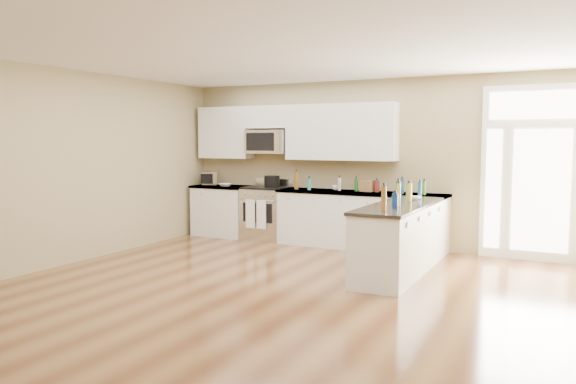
{
  "coord_description": "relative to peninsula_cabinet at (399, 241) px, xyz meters",
  "views": [
    {
      "loc": [
        2.98,
        -5.05,
        1.8
      ],
      "look_at": [
        -0.63,
        2.0,
        1.06
      ],
      "focal_mm": 35.0,
      "sensor_mm": 36.0,
      "label": 1
    }
  ],
  "objects": [
    {
      "name": "toaster_oven",
      "position": [
        -4.09,
        1.48,
        0.63
      ],
      "size": [
        0.35,
        0.32,
        0.25
      ],
      "primitive_type": "cube",
      "rotation": [
        0.0,
        0.0,
        0.36
      ],
      "color": "silver",
      "rests_on": "back_cabinet_left"
    },
    {
      "name": "bowl_left",
      "position": [
        -3.66,
        1.32,
        0.53
      ],
      "size": [
        0.27,
        0.27,
        0.05
      ],
      "primitive_type": "imported",
      "rotation": [
        0.0,
        0.0,
        -0.26
      ],
      "color": "white",
      "rests_on": "back_cabinet_left"
    },
    {
      "name": "kitchen_range",
      "position": [
        -2.86,
        1.45,
        0.04
      ],
      "size": [
        0.77,
        0.69,
        1.08
      ],
      "color": "silver",
      "rests_on": "ground"
    },
    {
      "name": "microwave",
      "position": [
        -2.88,
        1.56,
        1.33
      ],
      "size": [
        0.78,
        0.41,
        0.42
      ],
      "color": "silver",
      "rests_on": "room_shell"
    },
    {
      "name": "ground",
      "position": [
        -0.93,
        -2.24,
        -0.43
      ],
      "size": [
        8.0,
        8.0,
        0.0
      ],
      "primitive_type": "plane",
      "color": "#563018"
    },
    {
      "name": "upper_cabinet_left",
      "position": [
        -3.81,
        1.59,
        1.49
      ],
      "size": [
        1.04,
        0.33,
        0.95
      ],
      "primitive_type": "cube",
      "color": "silver",
      "rests_on": "room_shell"
    },
    {
      "name": "entry_door",
      "position": [
        1.62,
        1.71,
        0.87
      ],
      "size": [
        1.7,
        0.1,
        2.6
      ],
      "color": "white",
      "rests_on": "ground"
    },
    {
      "name": "stockpot",
      "position": [
        -2.8,
        1.55,
        0.62
      ],
      "size": [
        0.29,
        0.29,
        0.21
      ],
      "primitive_type": "cylinder",
      "rotation": [
        0.0,
        0.0,
        -0.05
      ],
      "color": "black",
      "rests_on": "kitchen_range"
    },
    {
      "name": "counter_bottles",
      "position": [
        -0.59,
        0.68,
        0.63
      ],
      "size": [
        2.39,
        2.44,
        0.31
      ],
      "color": "#19591E",
      "rests_on": "back_cabinet_right"
    },
    {
      "name": "back_cabinet_right",
      "position": [
        -1.08,
        1.45,
        0.0
      ],
      "size": [
        2.85,
        0.66,
        0.94
      ],
      "color": "silver",
      "rests_on": "ground"
    },
    {
      "name": "cardboard_box",
      "position": [
        -1.0,
        1.56,
        0.6
      ],
      "size": [
        0.25,
        0.2,
        0.19
      ],
      "primitive_type": "cube",
      "rotation": [
        0.0,
        0.0,
        -0.17
      ],
      "color": "brown",
      "rests_on": "back_cabinet_right"
    },
    {
      "name": "room_shell",
      "position": [
        -0.93,
        -2.24,
        1.27
      ],
      "size": [
        8.0,
        8.0,
        8.0
      ],
      "color": "#9C8C63",
      "rests_on": "ground"
    },
    {
      "name": "upper_cabinet_short",
      "position": [
        -2.88,
        1.59,
        1.77
      ],
      "size": [
        0.82,
        0.33,
        0.4
      ],
      "primitive_type": "cube",
      "color": "silver",
      "rests_on": "room_shell"
    },
    {
      "name": "bowl_peninsula",
      "position": [
        0.04,
        0.65,
        0.53
      ],
      "size": [
        0.18,
        0.18,
        0.05
      ],
      "primitive_type": "imported",
      "rotation": [
        0.0,
        0.0,
        0.17
      ],
      "color": "white",
      "rests_on": "peninsula_cabinet"
    },
    {
      "name": "upper_cabinet_right",
      "position": [
        -1.5,
        1.59,
        1.49
      ],
      "size": [
        1.94,
        0.33,
        0.95
      ],
      "primitive_type": "cube",
      "color": "silver",
      "rests_on": "room_shell"
    },
    {
      "name": "peninsula_cabinet",
      "position": [
        0.0,
        0.0,
        0.0
      ],
      "size": [
        0.69,
        2.32,
        0.94
      ],
      "color": "silver",
      "rests_on": "ground"
    },
    {
      "name": "cup_counter",
      "position": [
        -1.57,
        1.56,
        0.55
      ],
      "size": [
        0.11,
        0.11,
        0.08
      ],
      "primitive_type": "imported",
      "rotation": [
        0.0,
        0.0,
        0.03
      ],
      "color": "white",
      "rests_on": "back_cabinet_right"
    },
    {
      "name": "back_cabinet_left",
      "position": [
        -3.8,
        1.45,
        0.0
      ],
      "size": [
        1.1,
        0.66,
        0.94
      ],
      "color": "silver",
      "rests_on": "ground"
    }
  ]
}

